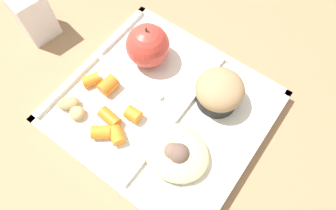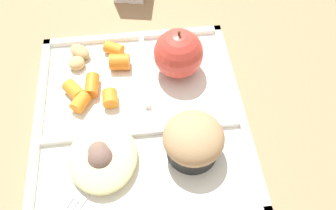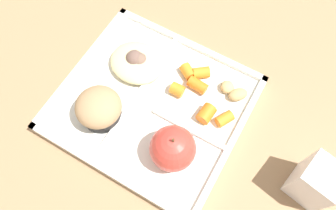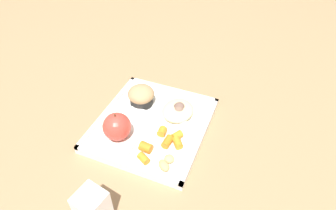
{
  "view_description": "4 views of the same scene",
  "coord_description": "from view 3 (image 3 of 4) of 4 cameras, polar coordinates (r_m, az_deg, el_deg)",
  "views": [
    {
      "loc": [
        0.13,
        -0.16,
        0.46
      ],
      "look_at": [
        0.01,
        0.0,
        0.03
      ],
      "focal_mm": 32.13,
      "sensor_mm": 36.0,
      "label": 1
    },
    {
      "loc": [
        0.26,
        0.01,
        0.42
      ],
      "look_at": [
        -0.0,
        0.04,
        0.03
      ],
      "focal_mm": 36.17,
      "sensor_mm": 36.0,
      "label": 2
    },
    {
      "loc": [
        -0.14,
        0.2,
        0.55
      ],
      "look_at": [
        -0.03,
        -0.0,
        0.03
      ],
      "focal_mm": 35.21,
      "sensor_mm": 36.0,
      "label": 3
    },
    {
      "loc": [
        -0.5,
        -0.25,
        0.59
      ],
      "look_at": [
        0.05,
        -0.03,
        0.06
      ],
      "focal_mm": 30.62,
      "sensor_mm": 36.0,
      "label": 4
    }
  ],
  "objects": [
    {
      "name": "carrot_slice_tilted",
      "position": [
        0.6,
        3.44,
        5.81
      ],
      "size": [
        0.03,
        0.03,
        0.02
      ],
      "primitive_type": "cylinder",
      "rotation": [
        0.0,
        1.57,
        5.74
      ],
      "color": "orange",
      "rests_on": "lunch_tray"
    },
    {
      "name": "carrot_slice_edge",
      "position": [
        0.59,
        5.13,
        3.44
      ],
      "size": [
        0.04,
        0.02,
        0.02
      ],
      "primitive_type": "cylinder",
      "rotation": [
        0.0,
        1.57,
        3.06
      ],
      "color": "orange",
      "rests_on": "lunch_tray"
    },
    {
      "name": "lunch_tray",
      "position": [
        0.59,
        -2.67,
        0.04
      ],
      "size": [
        0.32,
        0.29,
        0.02
      ],
      "color": "white",
      "rests_on": "ground"
    },
    {
      "name": "meatball_center",
      "position": [
        0.61,
        -4.95,
        7.6
      ],
      "size": [
        0.03,
        0.03,
        0.03
      ],
      "primitive_type": "sphere",
      "color": "#755B4C",
      "rests_on": "lunch_tray"
    },
    {
      "name": "carrot_slice_near_corner",
      "position": [
        0.57,
        9.76,
        -2.39
      ],
      "size": [
        0.03,
        0.03,
        0.02
      ],
      "primitive_type": "cylinder",
      "rotation": [
        0.0,
        1.57,
        4.22
      ],
      "color": "orange",
      "rests_on": "lunch_tray"
    },
    {
      "name": "potato_chunk_wedge",
      "position": [
        0.6,
        10.21,
        3.09
      ],
      "size": [
        0.03,
        0.03,
        0.02
      ],
      "primitive_type": "ellipsoid",
      "rotation": [
        0.0,
        0.0,
        2.15
      ],
      "color": "tan",
      "rests_on": "lunch_tray"
    },
    {
      "name": "green_apple",
      "position": [
        0.52,
        0.84,
        -7.52
      ],
      "size": [
        0.07,
        0.07,
        0.08
      ],
      "color": "#C63D33",
      "rests_on": "lunch_tray"
    },
    {
      "name": "ground",
      "position": [
        0.6,
        -2.64,
        -0.29
      ],
      "size": [
        6.0,
        6.0,
        0.0
      ],
      "primitive_type": "plane",
      "color": "#997551"
    },
    {
      "name": "bran_muffin",
      "position": [
        0.56,
        -11.82,
        -0.63
      ],
      "size": [
        0.08,
        0.08,
        0.06
      ],
      "color": "black",
      "rests_on": "lunch_tray"
    },
    {
      "name": "milk_carton",
      "position": [
        0.56,
        24.12,
        -12.03
      ],
      "size": [
        0.07,
        0.07,
        0.09
      ],
      "primitive_type": "cube",
      "rotation": [
        0.0,
        0.0,
        -0.19
      ],
      "color": "white",
      "rests_on": "ground"
    },
    {
      "name": "carrot_slice_diagonal",
      "position": [
        0.57,
        6.63,
        -1.51
      ],
      "size": [
        0.03,
        0.03,
        0.02
      ],
      "primitive_type": "cylinder",
      "rotation": [
        0.0,
        1.57,
        1.48
      ],
      "color": "orange",
      "rests_on": "lunch_tray"
    },
    {
      "name": "potato_chunk_browned",
      "position": [
        0.6,
        12.01,
        1.79
      ],
      "size": [
        0.04,
        0.04,
        0.02
      ],
      "primitive_type": "ellipsoid",
      "rotation": [
        0.0,
        0.0,
        3.97
      ],
      "color": "tan",
      "rests_on": "lunch_tray"
    },
    {
      "name": "carrot_slice_center",
      "position": [
        0.58,
        1.62,
        2.68
      ],
      "size": [
        0.02,
        0.02,
        0.02
      ],
      "primitive_type": "cylinder",
      "rotation": [
        0.0,
        1.57,
        0.03
      ],
      "color": "orange",
      "rests_on": "lunch_tray"
    },
    {
      "name": "plastic_fork",
      "position": [
        0.63,
        -6.07,
        8.07
      ],
      "size": [
        0.13,
        0.09,
        0.0
      ],
      "color": "silver",
      "rests_on": "lunch_tray"
    },
    {
      "name": "meatball_side",
      "position": [
        0.61,
        -5.82,
        7.88
      ],
      "size": [
        0.03,
        0.03,
        0.03
      ],
      "primitive_type": "sphere",
      "color": "brown",
      "rests_on": "lunch_tray"
    },
    {
      "name": "carrot_slice_large",
      "position": [
        0.6,
        5.76,
        5.58
      ],
      "size": [
        0.04,
        0.03,
        0.02
      ],
      "primitive_type": "cylinder",
      "rotation": [
        0.0,
        1.57,
        3.81
      ],
      "color": "orange",
      "rests_on": "lunch_tray"
    },
    {
      "name": "egg_noodle_pile",
      "position": [
        0.61,
        -5.38,
        7.31
      ],
      "size": [
        0.1,
        0.09,
        0.02
      ],
      "primitive_type": "ellipsoid",
      "color": "beige",
      "rests_on": "lunch_tray"
    }
  ]
}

